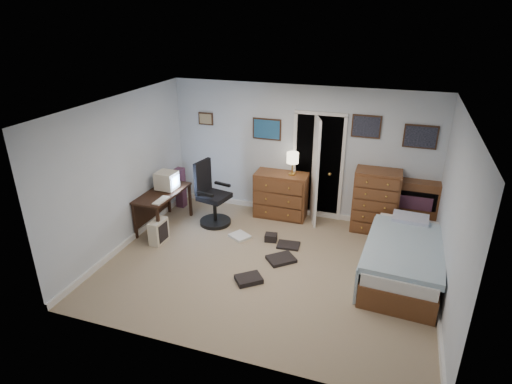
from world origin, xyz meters
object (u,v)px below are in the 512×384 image
at_px(tall_dresser, 376,201).
at_px(office_chair, 212,200).
at_px(bed, 403,258).
at_px(computer_desk, 159,199).
at_px(low_dresser, 281,195).

bearing_deg(tall_dresser, office_chair, -167.10).
xyz_separation_m(tall_dresser, bed, (0.52, -1.38, -0.26)).
bearing_deg(office_chair, bed, 0.21).
bearing_deg(tall_dresser, bed, -69.60).
distance_m(computer_desk, bed, 4.28).
bearing_deg(office_chair, low_dresser, 43.50).
relative_size(computer_desk, low_dresser, 1.22).
relative_size(low_dresser, bed, 0.48).
relative_size(office_chair, bed, 0.58).
bearing_deg(low_dresser, bed, -33.35).
bearing_deg(computer_desk, office_chair, 27.20).
xyz_separation_m(office_chair, bed, (3.41, -0.70, -0.15)).
bearing_deg(low_dresser, tall_dresser, -2.43).
relative_size(low_dresser, tall_dresser, 0.86).
height_order(computer_desk, office_chair, office_chair).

